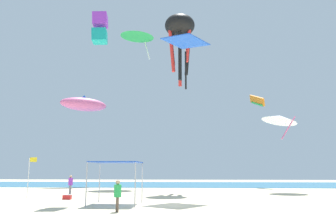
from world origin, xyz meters
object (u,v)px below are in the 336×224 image
(cooler_box, at_px, (67,197))
(kite_delta_green, at_px, (137,34))
(person_leftmost, at_px, (118,193))
(kite_box_purple, at_px, (100,28))
(kite_inflatable_pink, at_px, (84,104))
(kite_diamond_blue, at_px, (185,44))
(banner_flag, at_px, (30,173))
(canopy_tent, at_px, (117,164))
(kite_parafoil_orange, at_px, (257,101))
(kite_delta_white, at_px, (280,119))
(kite_octopus_black, at_px, (180,29))
(person_near_tent, at_px, (71,183))

(cooler_box, distance_m, kite_delta_green, 27.07)
(person_leftmost, height_order, kite_box_purple, kite_box_purple)
(kite_inflatable_pink, bearing_deg, kite_diamond_blue, 95.50)
(banner_flag, bearing_deg, canopy_tent, -29.94)
(banner_flag, relative_size, kite_parafoil_orange, 0.85)
(person_leftmost, xyz_separation_m, kite_delta_white, (12.65, 16.03, 6.22))
(cooler_box, bearing_deg, kite_inflatable_pink, 105.92)
(person_leftmost, bearing_deg, kite_inflatable_pink, 12.73)
(person_leftmost, bearing_deg, kite_delta_green, -2.02)
(canopy_tent, bearing_deg, kite_parafoil_orange, 59.53)
(kite_delta_white, relative_size, kite_octopus_black, 0.56)
(person_near_tent, xyz_separation_m, kite_octopus_black, (9.75, 4.04, 16.17))
(person_leftmost, xyz_separation_m, kite_octopus_black, (2.76, 16.52, 16.21))
(cooler_box, xyz_separation_m, kite_delta_green, (1.91, 17.99, 20.13))
(kite_box_purple, height_order, kite_delta_green, kite_delta_green)
(kite_box_purple, bearing_deg, kite_octopus_black, 143.64)
(person_near_tent, height_order, kite_delta_green, kite_delta_green)
(kite_parafoil_orange, xyz_separation_m, kite_delta_white, (-0.11, -10.68, -4.12))
(kite_delta_white, height_order, kite_box_purple, kite_box_purple)
(banner_flag, distance_m, kite_diamond_blue, 15.78)
(kite_parafoil_orange, distance_m, kite_octopus_black, 15.44)
(kite_inflatable_pink, xyz_separation_m, kite_box_purple, (7.62, -19.99, 1.74))
(banner_flag, relative_size, kite_delta_green, 0.48)
(person_leftmost, distance_m, kite_inflatable_pink, 29.95)
(kite_parafoil_orange, xyz_separation_m, kite_delta_green, (-15.98, -1.90, 9.05))
(cooler_box, relative_size, kite_diamond_blue, 0.14)
(kite_inflatable_pink, bearing_deg, kite_parafoil_orange, 148.79)
(person_near_tent, bearing_deg, kite_parafoil_orange, -86.08)
(canopy_tent, relative_size, kite_delta_green, 0.46)
(cooler_box, bearing_deg, person_leftmost, -53.04)
(canopy_tent, relative_size, kite_diamond_blue, 0.70)
(kite_parafoil_orange, bearing_deg, person_leftmost, -44.19)
(kite_box_purple, bearing_deg, kite_diamond_blue, 100.36)
(banner_flag, distance_m, kite_inflatable_pink, 20.39)
(kite_inflatable_pink, bearing_deg, cooler_box, 73.30)
(person_near_tent, height_order, kite_delta_white, kite_delta_white)
(kite_parafoil_orange, height_order, kite_delta_green, kite_delta_green)
(cooler_box, relative_size, kite_delta_green, 0.09)
(person_leftmost, bearing_deg, kite_octopus_black, -18.91)
(person_near_tent, height_order, kite_box_purple, kite_box_purple)
(kite_octopus_black, bearing_deg, person_near_tent, 50.68)
(canopy_tent, xyz_separation_m, kite_octopus_black, (3.64, 12.98, 14.69))
(kite_octopus_black, bearing_deg, kite_box_purple, 88.99)
(kite_parafoil_orange, bearing_deg, canopy_tent, -49.13)
(kite_octopus_black, relative_size, kite_diamond_blue, 1.84)
(canopy_tent, height_order, kite_delta_green, kite_delta_green)
(kite_delta_white, bearing_deg, cooler_box, 101.64)
(person_near_tent, bearing_deg, cooler_box, 166.25)
(banner_flag, height_order, kite_delta_white, kite_delta_white)
(banner_flag, distance_m, kite_box_purple, 12.32)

